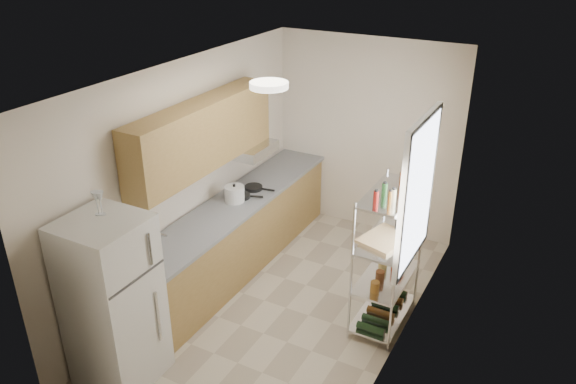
# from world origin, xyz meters

# --- Properties ---
(room) EXTENTS (2.52, 4.42, 2.62)m
(room) POSITION_xyz_m (0.00, 0.00, 1.30)
(room) COLOR #C2B59E
(room) RESTS_ON ground
(counter_run) EXTENTS (0.63, 3.51, 0.90)m
(counter_run) POSITION_xyz_m (-0.92, 0.44, 0.45)
(counter_run) COLOR #9E7B43
(counter_run) RESTS_ON ground
(upper_cabinets) EXTENTS (0.33, 2.20, 0.72)m
(upper_cabinets) POSITION_xyz_m (-1.05, 0.10, 1.81)
(upper_cabinets) COLOR #9E7B43
(upper_cabinets) RESTS_ON room
(range_hood) EXTENTS (0.50, 0.60, 0.12)m
(range_hood) POSITION_xyz_m (-1.00, 0.90, 1.39)
(range_hood) COLOR #B7BABC
(range_hood) RESTS_ON room
(window) EXTENTS (0.06, 1.00, 1.46)m
(window) POSITION_xyz_m (1.23, 0.35, 1.55)
(window) COLOR white
(window) RESTS_ON room
(bakers_rack) EXTENTS (0.45, 0.90, 1.73)m
(bakers_rack) POSITION_xyz_m (1.00, 0.30, 1.11)
(bakers_rack) COLOR silver
(bakers_rack) RESTS_ON ground
(ceiling_dome) EXTENTS (0.34, 0.34, 0.05)m
(ceiling_dome) POSITION_xyz_m (0.00, -0.30, 2.57)
(ceiling_dome) COLOR white
(ceiling_dome) RESTS_ON room
(refrigerator) EXTENTS (0.67, 0.67, 1.63)m
(refrigerator) POSITION_xyz_m (-0.87, -1.59, 0.81)
(refrigerator) COLOR silver
(refrigerator) RESTS_ON ground
(wine_glass_a) EXTENTS (0.07, 0.07, 0.21)m
(wine_glass_a) POSITION_xyz_m (-0.93, -1.50, 1.73)
(wine_glass_a) COLOR silver
(wine_glass_a) RESTS_ON refrigerator
(wine_glass_b) EXTENTS (0.08, 0.08, 0.21)m
(wine_glass_b) POSITION_xyz_m (-0.96, -1.51, 1.74)
(wine_glass_b) COLOR silver
(wine_glass_b) RESTS_ON refrigerator
(rice_cooker) EXTENTS (0.23, 0.23, 0.19)m
(rice_cooker) POSITION_xyz_m (-0.93, 0.45, 0.99)
(rice_cooker) COLOR silver
(rice_cooker) RESTS_ON counter_run
(frying_pan_large) EXTENTS (0.30, 0.30, 0.04)m
(frying_pan_large) POSITION_xyz_m (-0.92, 0.56, 0.92)
(frying_pan_large) COLOR black
(frying_pan_large) RESTS_ON counter_run
(frying_pan_small) EXTENTS (0.25, 0.25, 0.04)m
(frying_pan_small) POSITION_xyz_m (-0.90, 0.83, 0.92)
(frying_pan_small) COLOR black
(frying_pan_small) RESTS_ON counter_run
(cutting_board) EXTENTS (0.50, 0.57, 0.03)m
(cutting_board) POSITION_xyz_m (0.98, 0.25, 1.03)
(cutting_board) COLOR tan
(cutting_board) RESTS_ON bakers_rack
(espresso_machine) EXTENTS (0.18, 0.23, 0.25)m
(espresso_machine) POSITION_xyz_m (1.06, 0.56, 1.13)
(espresso_machine) COLOR black
(espresso_machine) RESTS_ON bakers_rack
(storage_bag) EXTENTS (0.11, 0.15, 0.17)m
(storage_bag) POSITION_xyz_m (1.05, 0.55, 0.65)
(storage_bag) COLOR maroon
(storage_bag) RESTS_ON bakers_rack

